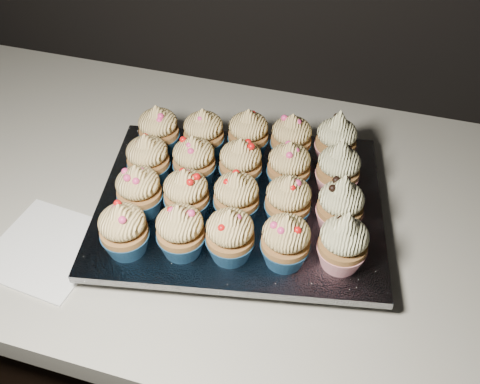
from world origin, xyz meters
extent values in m
cube|color=black|center=(0.00, 1.70, 0.43)|extent=(2.40, 0.60, 0.86)
cube|color=beige|center=(0.00, 1.70, 0.88)|extent=(2.44, 0.64, 0.04)
cube|color=white|center=(-0.12, 1.52, 0.90)|extent=(0.16, 0.16, 0.00)
cube|color=black|center=(0.12, 1.66, 0.91)|extent=(0.42, 0.35, 0.02)
cube|color=silver|center=(0.12, 1.66, 0.93)|extent=(0.46, 0.39, 0.01)
cone|color=navy|center=(0.01, 1.53, 0.95)|extent=(0.06, 0.06, 0.03)
ellipsoid|color=#FBD17E|center=(0.01, 1.53, 0.99)|extent=(0.06, 0.06, 0.04)
cone|color=#FBD17E|center=(0.01, 1.53, 1.01)|extent=(0.03, 0.03, 0.02)
cone|color=navy|center=(0.08, 1.55, 0.95)|extent=(0.06, 0.06, 0.03)
ellipsoid|color=#FBD17E|center=(0.08, 1.55, 0.99)|extent=(0.06, 0.06, 0.04)
cone|color=#FBD17E|center=(0.08, 1.55, 1.01)|extent=(0.03, 0.03, 0.02)
cone|color=navy|center=(0.14, 1.56, 0.95)|extent=(0.06, 0.06, 0.03)
ellipsoid|color=#FBD17E|center=(0.14, 1.56, 0.99)|extent=(0.06, 0.06, 0.04)
cone|color=#FBD17E|center=(0.14, 1.56, 1.01)|extent=(0.03, 0.03, 0.02)
cone|color=navy|center=(0.21, 1.57, 0.95)|extent=(0.06, 0.06, 0.03)
ellipsoid|color=#FBD17E|center=(0.21, 1.57, 0.99)|extent=(0.06, 0.06, 0.04)
cone|color=#FBD17E|center=(0.21, 1.57, 1.01)|extent=(0.03, 0.03, 0.02)
cone|color=#B71930|center=(0.28, 1.59, 0.95)|extent=(0.06, 0.06, 0.03)
ellipsoid|color=#F8F1AE|center=(0.28, 1.59, 0.99)|extent=(0.06, 0.06, 0.04)
cone|color=#F8F1AE|center=(0.28, 1.59, 1.02)|extent=(0.03, 0.03, 0.03)
cone|color=navy|center=(0.00, 1.60, 0.95)|extent=(0.06, 0.06, 0.03)
ellipsoid|color=#FBD17E|center=(0.00, 1.60, 0.99)|extent=(0.06, 0.06, 0.04)
cone|color=#FBD17E|center=(0.00, 1.60, 1.01)|extent=(0.03, 0.03, 0.02)
cone|color=navy|center=(0.06, 1.62, 0.95)|extent=(0.06, 0.06, 0.03)
ellipsoid|color=#FBD17E|center=(0.06, 1.62, 0.99)|extent=(0.06, 0.06, 0.04)
cone|color=#FBD17E|center=(0.06, 1.62, 1.01)|extent=(0.03, 0.03, 0.02)
cone|color=navy|center=(0.13, 1.63, 0.95)|extent=(0.06, 0.06, 0.03)
ellipsoid|color=#FBD17E|center=(0.13, 1.63, 0.99)|extent=(0.06, 0.06, 0.04)
cone|color=#FBD17E|center=(0.13, 1.63, 1.01)|extent=(0.03, 0.03, 0.02)
cone|color=navy|center=(0.19, 1.64, 0.95)|extent=(0.06, 0.06, 0.03)
ellipsoid|color=#FBD17E|center=(0.19, 1.64, 0.99)|extent=(0.06, 0.06, 0.04)
cone|color=#FBD17E|center=(0.19, 1.64, 1.01)|extent=(0.03, 0.03, 0.02)
cone|color=#B71930|center=(0.26, 1.65, 0.95)|extent=(0.06, 0.06, 0.03)
ellipsoid|color=#F8F1AE|center=(0.26, 1.65, 0.99)|extent=(0.06, 0.06, 0.04)
cone|color=#F8F1AE|center=(0.26, 1.65, 1.02)|extent=(0.03, 0.03, 0.03)
cone|color=navy|center=(-0.02, 1.67, 0.95)|extent=(0.06, 0.06, 0.03)
ellipsoid|color=#FBD17E|center=(-0.02, 1.67, 0.99)|extent=(0.06, 0.06, 0.04)
cone|color=#FBD17E|center=(-0.02, 1.67, 1.01)|extent=(0.03, 0.03, 0.02)
cone|color=navy|center=(0.05, 1.68, 0.95)|extent=(0.06, 0.06, 0.03)
ellipsoid|color=#FBD17E|center=(0.05, 1.68, 0.99)|extent=(0.06, 0.06, 0.04)
cone|color=#FBD17E|center=(0.05, 1.68, 1.01)|extent=(0.03, 0.03, 0.02)
cone|color=navy|center=(0.11, 1.70, 0.95)|extent=(0.06, 0.06, 0.03)
ellipsoid|color=#FBD17E|center=(0.11, 1.70, 0.99)|extent=(0.06, 0.06, 0.04)
cone|color=#FBD17E|center=(0.11, 1.70, 1.01)|extent=(0.03, 0.03, 0.02)
cone|color=navy|center=(0.18, 1.71, 0.95)|extent=(0.06, 0.06, 0.03)
ellipsoid|color=#FBD17E|center=(0.18, 1.71, 0.99)|extent=(0.06, 0.06, 0.04)
cone|color=#FBD17E|center=(0.18, 1.71, 1.01)|extent=(0.03, 0.03, 0.02)
cone|color=#B71930|center=(0.25, 1.72, 0.95)|extent=(0.06, 0.06, 0.03)
ellipsoid|color=#F8F1AE|center=(0.25, 1.72, 0.99)|extent=(0.06, 0.06, 0.04)
cone|color=#F8F1AE|center=(0.25, 1.72, 1.02)|extent=(0.03, 0.03, 0.03)
cone|color=navy|center=(-0.03, 1.74, 0.95)|extent=(0.06, 0.06, 0.03)
ellipsoid|color=#FBD17E|center=(-0.03, 1.74, 0.99)|extent=(0.06, 0.06, 0.04)
cone|color=#FBD17E|center=(-0.03, 1.74, 1.01)|extent=(0.03, 0.03, 0.02)
cone|color=navy|center=(0.04, 1.75, 0.95)|extent=(0.06, 0.06, 0.03)
ellipsoid|color=#FBD17E|center=(0.04, 1.75, 0.99)|extent=(0.06, 0.06, 0.04)
cone|color=#FBD17E|center=(0.04, 1.75, 1.01)|extent=(0.03, 0.03, 0.02)
cone|color=navy|center=(0.10, 1.77, 0.95)|extent=(0.06, 0.06, 0.03)
ellipsoid|color=#FBD17E|center=(0.10, 1.77, 0.99)|extent=(0.06, 0.06, 0.04)
cone|color=#FBD17E|center=(0.10, 1.77, 1.01)|extent=(0.03, 0.03, 0.02)
cone|color=navy|center=(0.17, 1.77, 0.95)|extent=(0.06, 0.06, 0.03)
ellipsoid|color=#FBD17E|center=(0.17, 1.77, 0.99)|extent=(0.06, 0.06, 0.04)
cone|color=#FBD17E|center=(0.17, 1.77, 1.01)|extent=(0.03, 0.03, 0.02)
cone|color=#B71930|center=(0.24, 1.79, 0.95)|extent=(0.06, 0.06, 0.03)
ellipsoid|color=#F8F1AE|center=(0.24, 1.79, 0.99)|extent=(0.06, 0.06, 0.04)
cone|color=#F8F1AE|center=(0.24, 1.79, 1.02)|extent=(0.03, 0.03, 0.03)
camera|label=1|loc=(0.28, 1.14, 1.48)|focal=40.00mm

